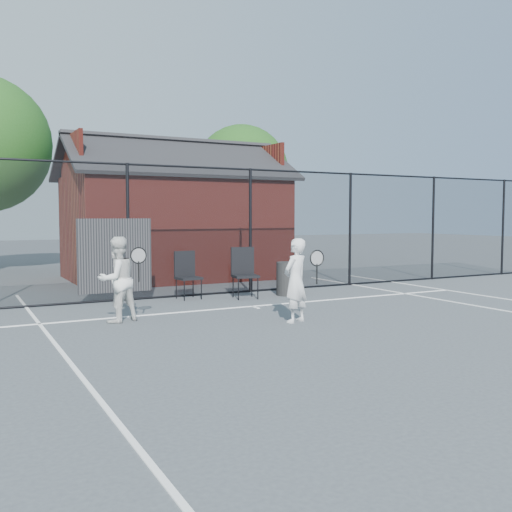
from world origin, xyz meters
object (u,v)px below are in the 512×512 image
clubhouse (174,224)px  player_front (296,280)px  player_back (117,279)px  waste_bin (288,279)px  chair_right (245,274)px  chair_left (189,276)px

clubhouse → player_front: clubhouse is taller
player_back → waste_bin: bearing=19.0°
waste_bin → chair_right: bearing=180.0°
clubhouse → player_back: clubhouse is taller
player_front → waste_bin: (1.64, 2.99, -0.35)m
player_back → waste_bin: player_back is taller
clubhouse → player_back: (-3.36, -6.41, -0.86)m
player_front → clubhouse: bearing=85.5°
player_front → chair_left: (-0.63, 3.49, -0.22)m
player_front → waste_bin: 3.43m
chair_left → player_back: bearing=-140.9°
waste_bin → player_back: bearing=-161.0°
player_front → player_back: player_back is taller
clubhouse → player_back: 7.28m
clubhouse → chair_right: (-0.09, -4.90, -1.05)m
clubhouse → chair_right: size_ratio=5.80×
chair_right → clubhouse: bearing=99.2°
player_back → waste_bin: (4.38, 1.51, -0.36)m
chair_left → chair_right: chair_right is taller
player_front → waste_bin: size_ratio=1.88×
player_back → waste_bin: 4.65m
player_back → chair_left: (2.10, 2.01, -0.23)m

